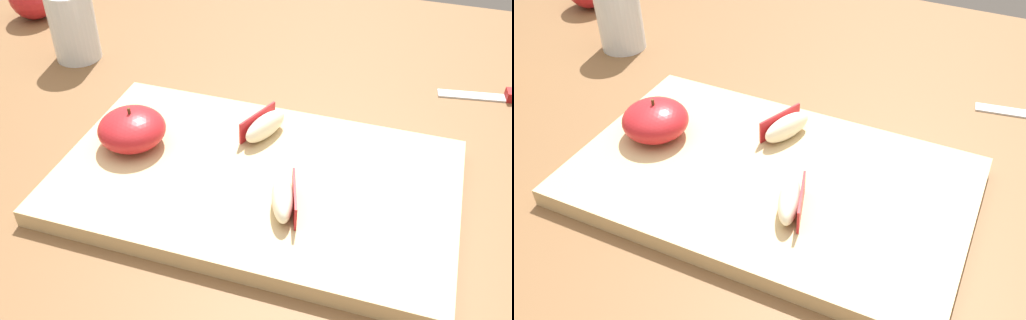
# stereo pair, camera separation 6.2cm
# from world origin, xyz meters

# --- Properties ---
(dining_table) EXTENTS (1.27, 0.98, 0.76)m
(dining_table) POSITION_xyz_m (0.00, 0.00, 0.67)
(dining_table) COLOR brown
(dining_table) RESTS_ON ground_plane
(cutting_board) EXTENTS (0.44, 0.27, 0.02)m
(cutting_board) POSITION_xyz_m (0.04, -0.09, 0.78)
(cutting_board) COLOR tan
(cutting_board) RESTS_ON dining_table
(apple_half_skin_up) EXTENTS (0.08, 0.08, 0.05)m
(apple_half_skin_up) POSITION_xyz_m (-0.11, -0.08, 0.81)
(apple_half_skin_up) COLOR #B21E23
(apple_half_skin_up) RESTS_ON cutting_board
(apple_wedge_right) EXTENTS (0.05, 0.07, 0.03)m
(apple_wedge_right) POSITION_xyz_m (0.03, -0.02, 0.80)
(apple_wedge_right) COLOR #F4EACC
(apple_wedge_right) RESTS_ON cutting_board
(apple_wedge_left) EXTENTS (0.04, 0.07, 0.03)m
(apple_wedge_left) POSITION_xyz_m (0.08, -0.14, 0.80)
(apple_wedge_left) COLOR #F4EACC
(apple_wedge_left) RESTS_ON cutting_board
(drinking_glass_water) EXTENTS (0.07, 0.07, 0.10)m
(drinking_glass_water) POSITION_xyz_m (-0.31, 0.11, 0.82)
(drinking_glass_water) COLOR silver
(drinking_glass_water) RESTS_ON dining_table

